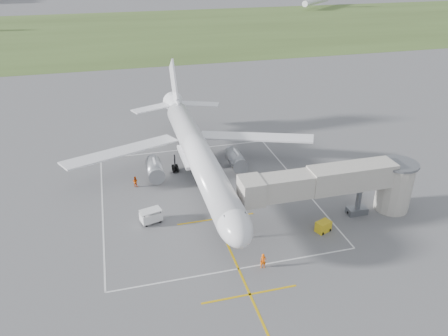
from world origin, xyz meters
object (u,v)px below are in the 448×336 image
object	(u,v)px
ramp_worker_nose	(263,261)
jet_bridge	(345,184)
baggage_cart	(151,216)
ramp_worker_wing	(135,182)
gpu_unit	(323,227)
airliner	(198,153)

from	to	relation	value
ramp_worker_nose	jet_bridge	bearing A→B (deg)	37.76
baggage_cart	ramp_worker_wing	distance (m)	9.92
gpu_unit	jet_bridge	bearing A→B (deg)	11.86
gpu_unit	ramp_worker_wing	bearing A→B (deg)	119.68
ramp_worker_nose	gpu_unit	bearing A→B (deg)	35.51
gpu_unit	ramp_worker_wing	xyz separation A→B (m)	(-21.22, 17.15, 0.13)
jet_bridge	gpu_unit	distance (m)	6.04
jet_bridge	baggage_cart	world-z (taller)	jet_bridge
gpu_unit	ramp_worker_wing	size ratio (longest dim) A/B	1.33
baggage_cart	ramp_worker_nose	world-z (taller)	baggage_cart
ramp_worker_nose	ramp_worker_wing	xyz separation A→B (m)	(-11.87, 21.66, -0.09)
airliner	baggage_cart	size ratio (longest dim) A/B	16.17
baggage_cart	ramp_worker_nose	distance (m)	15.94
ramp_worker_nose	airliner	bearing A→B (deg)	106.87
jet_bridge	ramp_worker_wing	xyz separation A→B (m)	(-24.96, 14.70, -3.95)
jet_bridge	ramp_worker_nose	distance (m)	15.31
jet_bridge	baggage_cart	size ratio (longest dim) A/B	8.10
jet_bridge	baggage_cart	distance (m)	24.57
gpu_unit	ramp_worker_wing	distance (m)	27.29
baggage_cart	ramp_worker_wing	world-z (taller)	baggage_cart
airliner	ramp_worker_wing	size ratio (longest dim) A/B	29.28
gpu_unit	baggage_cart	bearing A→B (deg)	138.60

